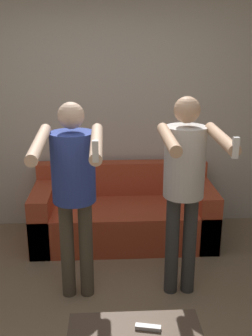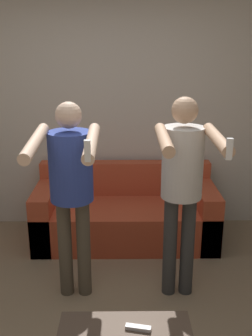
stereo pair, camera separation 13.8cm
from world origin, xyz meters
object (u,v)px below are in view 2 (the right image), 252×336
remote_far (138,328)px  person_standing_left (71,180)px  person_standing_right (182,177)px  couch (126,215)px

remote_far → person_standing_left: bearing=118.3°
person_standing_right → person_standing_left: bearing=-179.9°
couch → person_standing_left: 1.30m
person_standing_left → person_standing_right: person_standing_right is taller
couch → person_standing_left: size_ratio=1.16×
couch → person_standing_right: (0.42, -0.98, 0.75)m
couch → person_standing_right: 1.31m
remote_far → couch: bearing=91.7°
person_standing_left → person_standing_right: 0.84m
couch → remote_far: 1.87m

